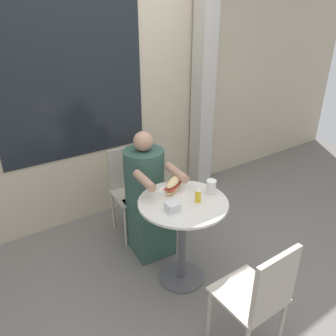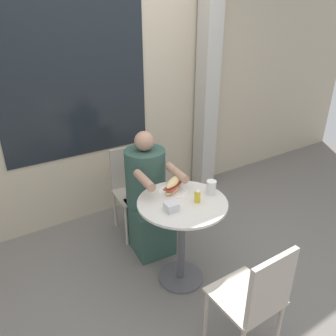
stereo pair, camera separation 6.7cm
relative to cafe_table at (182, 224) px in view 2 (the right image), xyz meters
name	(u,v)px [view 2 (the right image)]	position (x,y,z in m)	size (l,w,h in m)	color
ground_plane	(181,277)	(0.00, 0.00, -0.55)	(8.00, 8.00, 0.00)	slate
storefront_wall	(103,85)	(0.00, 1.39, 0.85)	(8.00, 0.09, 2.80)	#B7A88E
lattice_pillar	(207,93)	(1.21, 1.23, 0.65)	(0.20, 0.20, 2.40)	#B2ADA3
cafe_table	(182,224)	(0.00, 0.00, 0.00)	(0.69, 0.69, 0.76)	beige
diner_chair	(131,183)	(0.01, 0.89, -0.03)	(0.42, 0.42, 0.87)	#ADA393
seated_diner	(148,200)	(-0.01, 0.54, -0.06)	(0.41, 0.66, 1.15)	#2D4C42
empty_chair_across	(257,296)	(-0.02, -0.82, -0.03)	(0.38, 0.38, 0.87)	#ADA393
sandwich_on_plate	(173,186)	(0.02, 0.16, 0.25)	(0.23, 0.23, 0.11)	white
drink_cup	(211,187)	(0.26, -0.02, 0.26)	(0.08, 0.08, 0.11)	silver
napkin_box	(171,207)	(-0.14, -0.06, 0.23)	(0.09, 0.09, 0.06)	silver
condiment_bottle	(197,195)	(0.09, -0.07, 0.26)	(0.05, 0.05, 0.12)	gold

